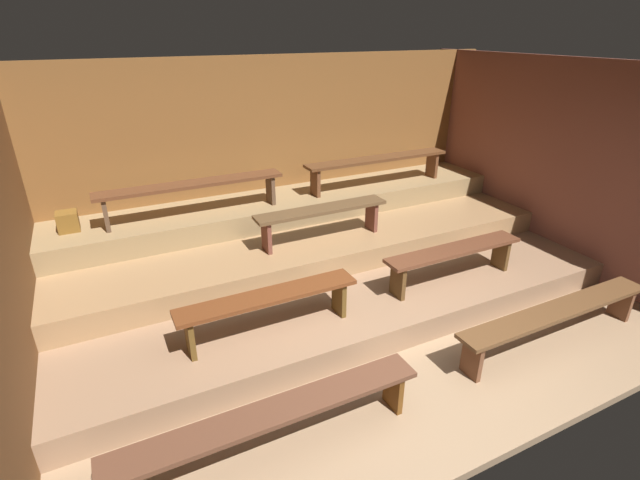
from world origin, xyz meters
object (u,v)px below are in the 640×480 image
Objects in this scene: bench_floor_left at (272,418)px; wooden_crate_upper at (68,221)px; bench_middle_center at (322,214)px; bench_floor_right at (557,315)px; bench_lower_right at (454,255)px; bench_lower_left at (269,302)px; bench_upper_right at (378,162)px; bench_upper_left at (192,188)px.

bench_floor_left is 10.69× the size of wooden_crate_upper.
bench_middle_center is 7.47× the size of wooden_crate_upper.
bench_middle_center is (-1.50, 2.26, 0.54)m from bench_floor_right.
bench_lower_right is 1.04× the size of bench_middle_center.
bench_middle_center is at bearing 133.53° from bench_lower_right.
bench_lower_left is 0.78× the size of bench_upper_right.
bench_upper_right is (0.22, 1.97, 0.57)m from bench_lower_right.
bench_upper_left is at bearing 149.02° from bench_middle_center.
bench_upper_right is at bearing 47.11° from bench_floor_left.
bench_floor_right is 10.69× the size of wooden_crate_upper.
bench_floor_left is 4.28m from bench_upper_right.
bench_lower_right is 1.62m from bench_middle_center.
bench_lower_right reaches higher than bench_floor_left.
bench_floor_right is 1.38× the size of bench_lower_right.
bench_upper_left is 1.00× the size of bench_upper_right.
wooden_crate_upper is at bearing 160.55° from bench_middle_center.
bench_upper_left reaches higher than bench_floor_right.
bench_upper_left is (-2.45, 1.97, 0.57)m from bench_lower_right.
bench_lower_left is at bearing -83.76° from bench_upper_left.
bench_lower_left is at bearing -52.74° from wooden_crate_upper.
bench_lower_left reaches higher than bench_floor_right.
bench_upper_right is at bearing 83.76° from bench_lower_right.
bench_floor_left is 1.07× the size of bench_upper_right.
bench_floor_right is 1.43× the size of bench_middle_center.
bench_upper_right reaches higher than bench_floor_right.
bench_upper_left and bench_upper_right have the same top height.
bench_upper_left reaches higher than bench_lower_left.
bench_floor_left is 3.19m from bench_upper_left.
bench_upper_right reaches higher than bench_middle_center.
bench_upper_right is 4.09m from wooden_crate_upper.
bench_middle_center is (1.14, 1.16, 0.28)m from bench_lower_left.
bench_lower_right is (2.24, 0.00, 0.00)m from bench_lower_left.
bench_middle_center reaches higher than bench_floor_left.
bench_upper_left is at bearing 141.23° from bench_lower_right.
bench_floor_right is 1.07× the size of bench_upper_left.
bench_floor_left is 1.43× the size of bench_middle_center.
bench_upper_right is at bearing -2.28° from wooden_crate_upper.
bench_middle_center is at bearing 45.49° from bench_lower_left.
bench_lower_left is 3.20m from bench_upper_right.
wooden_crate_upper is (-3.86, 2.13, 0.33)m from bench_lower_right.
bench_lower_right is at bearing 0.00° from bench_lower_left.
bench_lower_left and bench_lower_right have the same top height.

